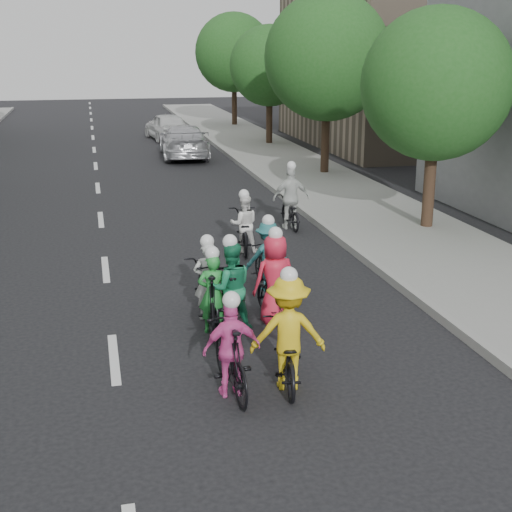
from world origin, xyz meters
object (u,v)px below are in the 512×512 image
object	(u,v)px
cyclist_4	(274,288)
follow_car_lead	(184,141)
cyclist_1	(230,294)
follow_car_trail	(167,126)
cyclist_7	(268,261)
cyclist_3	(231,354)
cyclist_5	(212,298)
cyclist_6	(244,229)
cyclist_2	(287,342)
cyclist_8	(290,205)
cyclist_0	(207,288)

from	to	relation	value
cyclist_4	follow_car_lead	bearing A→B (deg)	-101.96
cyclist_1	follow_car_trail	bearing A→B (deg)	-92.75
cyclist_1	cyclist_7	world-z (taller)	cyclist_1
cyclist_3	cyclist_4	world-z (taller)	cyclist_4
cyclist_3	cyclist_5	bearing A→B (deg)	-96.63
cyclist_4	cyclist_6	size ratio (longest dim) A/B	0.91
cyclist_1	follow_car_trail	world-z (taller)	cyclist_1
cyclist_4	follow_car_trail	distance (m)	27.08
cyclist_5	follow_car_trail	bearing A→B (deg)	-85.86
cyclist_6	cyclist_2	bearing A→B (deg)	91.33
cyclist_5	follow_car_lead	bearing A→B (deg)	-87.46
cyclist_2	cyclist_5	bearing A→B (deg)	-64.31
cyclist_3	cyclist_7	bearing A→B (deg)	-113.85
cyclist_7	follow_car_lead	xyz separation A→B (m)	(0.70, 18.70, 0.12)
follow_car_lead	cyclist_8	bearing A→B (deg)	98.11
cyclist_0	cyclist_5	world-z (taller)	cyclist_0
cyclist_8	cyclist_1	bearing A→B (deg)	66.24
cyclist_7	cyclist_5	bearing A→B (deg)	47.47
cyclist_6	cyclist_0	bearing A→B (deg)	77.60
cyclist_5	cyclist_2	bearing A→B (deg)	115.49
cyclist_6	cyclist_8	distance (m)	2.69
follow_car_trail	cyclist_5	bearing A→B (deg)	77.72
follow_car_trail	cyclist_1	bearing A→B (deg)	78.38
cyclist_1	cyclist_6	size ratio (longest dim) A/B	0.92
cyclist_2	cyclist_7	world-z (taller)	cyclist_2
cyclist_2	cyclist_7	distance (m)	4.45
cyclist_5	cyclist_8	world-z (taller)	cyclist_8
cyclist_2	cyclist_0	bearing A→B (deg)	-68.31
cyclist_8	cyclist_0	bearing A→B (deg)	61.69
follow_car_lead	cyclist_5	bearing A→B (deg)	87.04
cyclist_2	cyclist_1	bearing A→B (deg)	-71.12
cyclist_1	cyclist_8	size ratio (longest dim) A/B	0.97
cyclist_2	cyclist_4	bearing A→B (deg)	-91.52
cyclist_3	cyclist_6	bearing A→B (deg)	-106.87
cyclist_5	follow_car_lead	xyz separation A→B (m)	(2.21, 20.68, 0.13)
cyclist_7	cyclist_4	bearing A→B (deg)	75.01
cyclist_3	cyclist_6	distance (m)	7.58
follow_car_lead	cyclist_4	bearing A→B (deg)	90.33
follow_car_trail	cyclist_4	bearing A→B (deg)	80.23
cyclist_6	cyclist_8	xyz separation A→B (m)	(1.78, 2.02, 0.08)
cyclist_1	cyclist_6	world-z (taller)	cyclist_1
cyclist_0	cyclist_5	size ratio (longest dim) A/B	1.02
cyclist_8	cyclist_7	bearing A→B (deg)	69.21
cyclist_3	cyclist_8	xyz separation A→B (m)	(3.54, 9.39, 0.04)
cyclist_6	cyclist_8	bearing A→B (deg)	-123.02
cyclist_4	cyclist_7	bearing A→B (deg)	-109.03
follow_car_trail	follow_car_lead	bearing A→B (deg)	82.78
cyclist_1	cyclist_4	world-z (taller)	cyclist_4
cyclist_0	cyclist_6	world-z (taller)	cyclist_0
cyclist_7	cyclist_8	distance (m)	5.31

